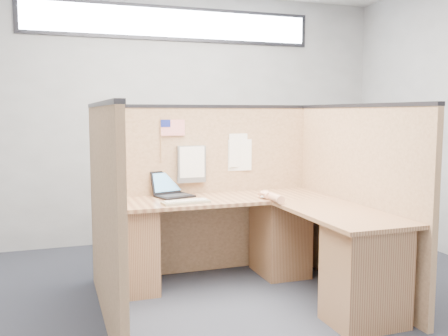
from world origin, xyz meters
name	(u,v)px	position (x,y,z in m)	size (l,w,h in m)	color
floor	(246,309)	(0.00, 0.00, 0.00)	(5.00, 5.00, 0.00)	black
wall_back	(174,118)	(0.00, 2.25, 1.40)	(5.00, 5.00, 0.00)	gray
clerestory_window	(173,23)	(0.00, 2.23, 2.45)	(3.30, 0.04, 0.38)	#232328
cubicle_partitions	(227,198)	(0.00, 0.43, 0.77)	(2.06, 1.83, 1.53)	#856142
l_desk	(254,246)	(0.18, 0.29, 0.39)	(1.95, 1.75, 0.73)	brown
laptop	(173,190)	(-0.34, 0.89, 0.78)	(0.35, 0.36, 0.22)	black
keyboard	(186,202)	(-0.32, 0.51, 0.74)	(0.40, 0.18, 0.03)	gray
mouse	(265,196)	(0.37, 0.51, 0.75)	(0.10, 0.06, 0.04)	silver
hand_forearm	(272,197)	(0.38, 0.38, 0.77)	(0.10, 0.37, 0.08)	tan
blue_poster	(107,129)	(-0.88, 0.97, 1.33)	(0.17, 0.00, 0.23)	#204C92
american_flag	(170,129)	(-0.34, 0.96, 1.31)	(0.22, 0.01, 0.38)	olive
file_holder	(192,164)	(-0.15, 0.94, 1.00)	(0.26, 0.05, 0.33)	slate
paper_left	(240,155)	(0.32, 0.97, 1.07)	(0.23, 0.00, 0.29)	white
paper_right	(241,150)	(0.33, 0.97, 1.11)	(0.24, 0.00, 0.31)	white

